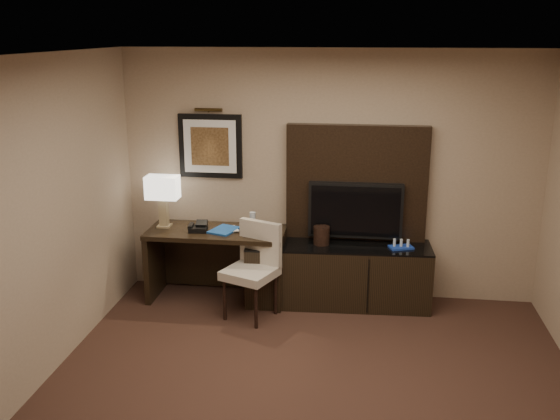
% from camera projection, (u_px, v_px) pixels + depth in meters
% --- Properties ---
extents(ceiling, '(4.50, 5.00, 0.01)m').
position_uv_depth(ceiling, '(310.00, 58.00, 3.99)').
color(ceiling, silver).
rests_on(ceiling, wall_back).
extents(wall_back, '(4.50, 0.01, 2.70)m').
position_uv_depth(wall_back, '(329.00, 176.00, 6.75)').
color(wall_back, tan).
rests_on(wall_back, floor).
extents(wall_left, '(0.01, 5.00, 2.70)m').
position_uv_depth(wall_left, '(8.00, 242.00, 4.66)').
color(wall_left, tan).
rests_on(wall_left, floor).
extents(desk, '(1.48, 0.64, 0.79)m').
position_uv_depth(desk, '(217.00, 265.00, 6.83)').
color(desk, black).
rests_on(desk, floor).
extents(credenza, '(1.98, 0.64, 0.67)m').
position_uv_depth(credenza, '(338.00, 274.00, 6.73)').
color(credenza, black).
rests_on(credenza, floor).
extents(tv_wall_panel, '(1.50, 0.12, 1.30)m').
position_uv_depth(tv_wall_panel, '(356.00, 185.00, 6.67)').
color(tv_wall_panel, black).
rests_on(tv_wall_panel, wall_back).
extents(tv, '(1.00, 0.08, 0.60)m').
position_uv_depth(tv, '(355.00, 210.00, 6.65)').
color(tv, black).
rests_on(tv, tv_wall_panel).
extents(artwork, '(0.70, 0.04, 0.70)m').
position_uv_depth(artwork, '(210.00, 146.00, 6.81)').
color(artwork, black).
rests_on(artwork, wall_back).
extents(picture_light, '(0.04, 0.04, 0.30)m').
position_uv_depth(picture_light, '(208.00, 110.00, 6.66)').
color(picture_light, '#3C2C13').
rests_on(picture_light, wall_back).
extents(desk_chair, '(0.65, 0.69, 0.99)m').
position_uv_depth(desk_chair, '(250.00, 272.00, 6.35)').
color(desk_chair, beige).
rests_on(desk_chair, floor).
extents(table_lamp, '(0.40, 0.29, 0.58)m').
position_uv_depth(table_lamp, '(163.00, 201.00, 6.76)').
color(table_lamp, tan).
rests_on(table_lamp, desk).
extents(desk_phone, '(0.21, 0.19, 0.09)m').
position_uv_depth(desk_phone, '(198.00, 227.00, 6.68)').
color(desk_phone, black).
rests_on(desk_phone, desk).
extents(blue_folder, '(0.34, 0.39, 0.02)m').
position_uv_depth(blue_folder, '(224.00, 230.00, 6.69)').
color(blue_folder, '#164795').
rests_on(blue_folder, desk).
extents(book, '(0.15, 0.09, 0.21)m').
position_uv_depth(book, '(222.00, 222.00, 6.66)').
color(book, '#C5AF9B').
rests_on(book, desk).
extents(water_bottle, '(0.07, 0.07, 0.19)m').
position_uv_depth(water_bottle, '(253.00, 221.00, 6.73)').
color(water_bottle, silver).
rests_on(water_bottle, desk).
extents(ice_bucket, '(0.19, 0.19, 0.19)m').
position_uv_depth(ice_bucket, '(321.00, 235.00, 6.62)').
color(ice_bucket, black).
rests_on(ice_bucket, credenza).
extents(minibar_tray, '(0.28, 0.22, 0.09)m').
position_uv_depth(minibar_tray, '(401.00, 244.00, 6.51)').
color(minibar_tray, '#1939A6').
rests_on(minibar_tray, credenza).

